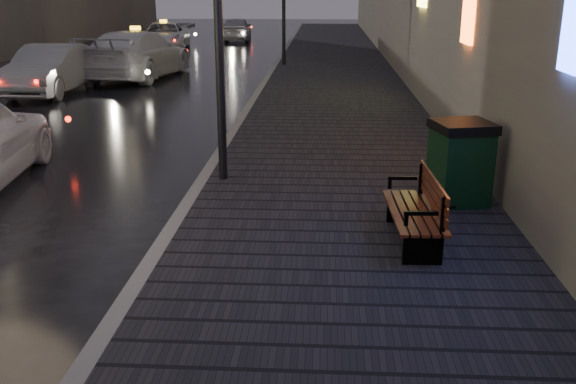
# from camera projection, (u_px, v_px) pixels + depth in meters

# --- Properties ---
(sidewalk) EXTENTS (4.60, 58.00, 0.15)m
(sidewalk) POSITION_uv_depth(u_px,v_px,m) (335.00, 70.00, 24.88)
(sidewalk) COLOR black
(sidewalk) RESTS_ON ground
(curb) EXTENTS (0.20, 58.00, 0.15)m
(curb) POSITION_uv_depth(u_px,v_px,m) (273.00, 69.00, 25.01)
(curb) COLOR slate
(curb) RESTS_ON ground
(sidewalk_far) EXTENTS (2.40, 58.00, 0.15)m
(sidewalk_far) POSITION_uv_depth(u_px,v_px,m) (19.00, 67.00, 25.56)
(sidewalk_far) COLOR black
(sidewalk_far) RESTS_ON ground
(curb_far) EXTENTS (0.20, 58.00, 0.15)m
(curb_far) POSITION_uv_depth(u_px,v_px,m) (50.00, 68.00, 25.49)
(curb_far) COLOR slate
(curb_far) RESTS_ON ground
(bench) EXTENTS (0.64, 1.68, 0.85)m
(bench) POSITION_uv_depth(u_px,v_px,m) (419.00, 210.00, 7.97)
(bench) COLOR black
(bench) RESTS_ON sidewalk
(trash_bin) EXTENTS (0.95, 0.95, 1.22)m
(trash_bin) POSITION_uv_depth(u_px,v_px,m) (460.00, 162.00, 9.38)
(trash_bin) COLOR black
(trash_bin) RESTS_ON sidewalk
(car_left_mid) EXTENTS (1.57, 4.49, 1.48)m
(car_left_mid) POSITION_uv_depth(u_px,v_px,m) (50.00, 70.00, 19.69)
(car_left_mid) COLOR gray
(car_left_mid) RESTS_ON ground
(taxi_mid) EXTENTS (3.02, 6.07, 1.69)m
(taxi_mid) POSITION_uv_depth(u_px,v_px,m) (137.00, 54.00, 22.90)
(taxi_mid) COLOR silver
(taxi_mid) RESTS_ON ground
(taxi_far) EXTENTS (2.90, 5.24, 1.39)m
(taxi_far) POSITION_uv_depth(u_px,v_px,m) (164.00, 36.00, 32.79)
(taxi_far) COLOR white
(taxi_far) RESTS_ON ground
(car_far) EXTENTS (1.99, 4.26, 1.41)m
(car_far) POSITION_uv_depth(u_px,v_px,m) (236.00, 29.00, 37.89)
(car_far) COLOR #A1A2A9
(car_far) RESTS_ON ground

